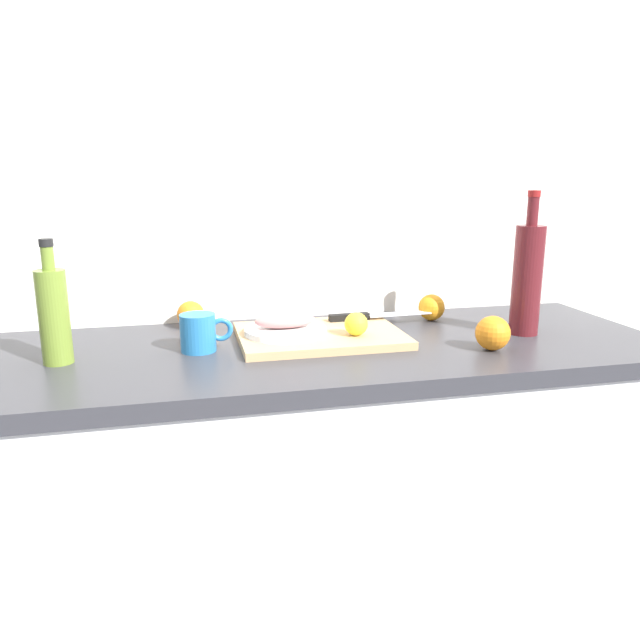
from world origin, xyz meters
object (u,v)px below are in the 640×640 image
(lemon_0, at_px, (356,324))
(wine_bottle, at_px, (527,278))
(chef_knife, at_px, (368,316))
(fish_fillet, at_px, (285,321))
(white_plate, at_px, (285,331))
(orange_0, at_px, (493,333))
(cutting_board, at_px, (320,335))
(olive_oil_bottle, at_px, (54,314))
(coffee_mug_0, at_px, (199,333))

(lemon_0, height_order, wine_bottle, wine_bottle)
(chef_knife, distance_m, lemon_0, 0.17)
(fish_fillet, height_order, chef_knife, fish_fillet)
(white_plate, bearing_deg, fish_fillet, 0.00)
(orange_0, bearing_deg, white_plate, 158.48)
(cutting_board, xyz_separation_m, white_plate, (-0.09, 0.00, 0.02))
(chef_knife, bearing_deg, fish_fillet, -160.46)
(white_plate, distance_m, lemon_0, 0.18)
(chef_knife, bearing_deg, white_plate, -160.46)
(olive_oil_bottle, height_order, orange_0, olive_oil_bottle)
(white_plate, distance_m, fish_fillet, 0.03)
(wine_bottle, bearing_deg, white_plate, 173.95)
(olive_oil_bottle, xyz_separation_m, coffee_mug_0, (0.31, 0.02, -0.07))
(cutting_board, relative_size, chef_knife, 1.39)
(cutting_board, distance_m, olive_oil_bottle, 0.61)
(fish_fillet, bearing_deg, lemon_0, -18.52)
(cutting_board, height_order, orange_0, orange_0)
(lemon_0, xyz_separation_m, olive_oil_bottle, (-0.68, -0.00, 0.06))
(white_plate, height_order, orange_0, orange_0)
(cutting_board, xyz_separation_m, wine_bottle, (0.53, -0.06, 0.14))
(fish_fillet, xyz_separation_m, lemon_0, (0.17, -0.06, -0.00))
(cutting_board, xyz_separation_m, orange_0, (0.37, -0.18, 0.03))
(chef_knife, relative_size, wine_bottle, 0.80)
(cutting_board, height_order, coffee_mug_0, coffee_mug_0)
(orange_0, bearing_deg, chef_knife, 127.74)
(olive_oil_bottle, bearing_deg, coffee_mug_0, 4.26)
(fish_fillet, distance_m, orange_0, 0.50)
(cutting_board, relative_size, wine_bottle, 1.11)
(chef_knife, bearing_deg, orange_0, -54.77)
(coffee_mug_0, bearing_deg, white_plate, 9.40)
(fish_fillet, height_order, lemon_0, lemon_0)
(fish_fillet, xyz_separation_m, orange_0, (0.46, -0.18, -0.01))
(olive_oil_bottle, distance_m, coffee_mug_0, 0.31)
(chef_knife, bearing_deg, coffee_mug_0, -166.09)
(wine_bottle, bearing_deg, orange_0, -142.64)
(cutting_board, height_order, fish_fillet, fish_fillet)
(fish_fillet, bearing_deg, olive_oil_bottle, -173.64)
(chef_knife, xyz_separation_m, lemon_0, (-0.08, -0.15, 0.02))
(cutting_board, bearing_deg, wine_bottle, -6.94)
(white_plate, height_order, wine_bottle, wine_bottle)
(orange_0, bearing_deg, olive_oil_bottle, 172.72)
(white_plate, bearing_deg, coffee_mug_0, -170.60)
(cutting_board, height_order, chef_knife, chef_knife)
(fish_fillet, xyz_separation_m, chef_knife, (0.24, 0.10, -0.02))
(lemon_0, bearing_deg, orange_0, -23.15)
(cutting_board, relative_size, olive_oil_bottle, 1.49)
(white_plate, distance_m, chef_knife, 0.26)
(fish_fillet, bearing_deg, orange_0, -21.52)
(chef_knife, relative_size, lemon_0, 5.06)
(chef_knife, xyz_separation_m, olive_oil_bottle, (-0.76, -0.16, 0.08))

